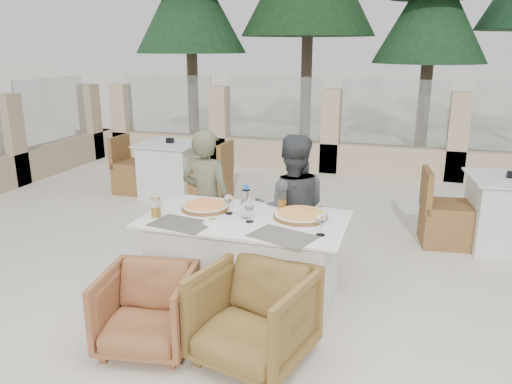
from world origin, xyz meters
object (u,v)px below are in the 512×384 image
(pizza_left, at_px, (205,206))
(bg_table_a, at_px, (171,169))
(wine_glass_corner, at_px, (321,223))
(pizza_right, at_px, (300,215))
(olive_dish, at_px, (212,221))
(armchair_near_right, at_px, (253,316))
(diner_left, at_px, (207,201))
(beer_glass_left, at_px, (156,208))
(armchair_far_left, at_px, (225,242))
(armchair_far_right, at_px, (297,241))
(wine_glass_near, at_px, (250,211))
(beer_glass_right, at_px, (282,199))
(dining_table, at_px, (245,263))
(armchair_near_left, at_px, (147,310))
(bg_table_b, at_px, (507,213))
(water_bottle, at_px, (246,201))
(diner_right, at_px, (292,210))

(pizza_left, distance_m, bg_table_a, 3.09)
(pizza_left, height_order, wine_glass_corner, wine_glass_corner)
(pizza_right, distance_m, olive_dish, 0.70)
(pizza_right, xyz_separation_m, wine_glass_corner, (0.22, -0.33, 0.06))
(armchair_near_right, relative_size, diner_left, 0.53)
(beer_glass_left, xyz_separation_m, armchair_far_left, (0.27, 0.83, -0.57))
(pizza_right, xyz_separation_m, armchair_far_right, (-0.17, 0.72, -0.52))
(wine_glass_near, height_order, beer_glass_right, wine_glass_near)
(wine_glass_near, distance_m, olive_dish, 0.30)
(dining_table, relative_size, armchair_far_right, 2.63)
(pizza_left, height_order, bg_table_a, pizza_left)
(pizza_left, bearing_deg, beer_glass_left, -135.62)
(beer_glass_left, relative_size, armchair_near_right, 0.21)
(wine_glass_corner, bearing_deg, olive_dish, 179.77)
(armchair_far_left, bearing_deg, bg_table_a, -37.25)
(armchair_far_left, distance_m, armchair_near_left, 1.41)
(olive_dish, height_order, bg_table_b, olive_dish)
(armchair_far_right, bearing_deg, beer_glass_right, 65.28)
(water_bottle, bearing_deg, pizza_left, 165.53)
(beer_glass_left, bearing_deg, bg_table_b, 36.79)
(wine_glass_near, bearing_deg, bg_table_a, 126.79)
(wine_glass_corner, xyz_separation_m, beer_glass_right, (-0.42, 0.52, -0.01))
(diner_right, xyz_separation_m, bg_table_a, (-2.26, 2.15, -0.30))
(wine_glass_corner, xyz_separation_m, beer_glass_left, (-1.32, 0.01, -0.02))
(dining_table, relative_size, pizza_right, 3.74)
(olive_dish, xyz_separation_m, armchair_far_right, (0.44, 1.04, -0.52))
(olive_dish, relative_size, armchair_near_right, 0.15)
(diner_right, bearing_deg, diner_left, -14.85)
(pizza_left, height_order, pizza_right, pizza_right)
(pizza_left, height_order, diner_right, diner_right)
(beer_glass_left, relative_size, beer_glass_right, 0.98)
(beer_glass_left, xyz_separation_m, diner_left, (0.12, 0.75, -0.16))
(pizza_left, xyz_separation_m, bg_table_b, (2.62, 1.89, -0.41))
(diner_left, height_order, diner_right, diner_left)
(pizza_left, height_order, water_bottle, water_bottle)
(dining_table, height_order, olive_dish, olive_dish)
(pizza_right, bearing_deg, dining_table, -162.53)
(armchair_far_left, xyz_separation_m, armchair_far_right, (0.66, 0.21, 0.01))
(bg_table_a, bearing_deg, diner_left, -55.46)
(diner_left, bearing_deg, beer_glass_left, 87.26)
(water_bottle, relative_size, diner_left, 0.20)
(dining_table, bearing_deg, beer_glass_right, 55.64)
(armchair_near_right, bearing_deg, dining_table, 126.91)
(armchair_near_left, height_order, bg_table_b, bg_table_b)
(beer_glass_right, relative_size, armchair_near_right, 0.21)
(armchair_near_left, bearing_deg, bg_table_a, 104.70)
(water_bottle, relative_size, armchair_near_right, 0.37)
(dining_table, bearing_deg, diner_left, 134.97)
(dining_table, distance_m, bg_table_b, 3.00)
(wine_glass_near, relative_size, beer_glass_right, 1.18)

